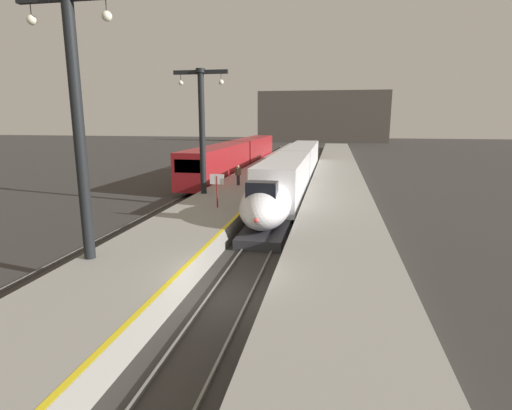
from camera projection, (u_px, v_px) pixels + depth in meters
name	position (u px, v px, depth m)	size (l,w,h in m)	color
ground_plane	(230.00, 298.00, 15.15)	(260.00, 260.00, 0.00)	#33302D
platform_left	(253.00, 182.00, 39.55)	(4.80, 110.00, 1.05)	gray
platform_right	(337.00, 184.00, 38.05)	(4.80, 110.00, 1.05)	gray
platform_left_safety_stripe	(276.00, 177.00, 39.01)	(0.20, 107.80, 0.01)	yellow
rail_main_left	(290.00, 183.00, 41.67)	(0.08, 110.00, 0.12)	slate
rail_main_right	(304.00, 183.00, 41.40)	(0.08, 110.00, 0.12)	slate
rail_secondary_left	(214.00, 181.00, 43.17)	(0.08, 110.00, 0.12)	slate
rail_secondary_right	(228.00, 181.00, 42.89)	(0.08, 110.00, 0.12)	slate
highspeed_train_main	(293.00, 170.00, 37.31)	(2.92, 37.53, 3.60)	silver
regional_train_adjacent	(239.00, 155.00, 50.56)	(2.85, 36.60, 3.80)	maroon
station_column_near	(77.00, 107.00, 15.12)	(4.00, 0.68, 9.99)	black
station_column_mid	(202.00, 120.00, 29.34)	(4.00, 0.68, 8.99)	black
passenger_near_edge	(238.00, 173.00, 34.04)	(0.42, 0.44, 1.69)	#23232D
rolling_suitcase	(255.00, 183.00, 33.49)	(0.40, 0.22, 0.98)	maroon
departure_info_board	(217.00, 184.00, 25.33)	(0.90, 0.10, 2.12)	maroon
terminus_back_wall	(322.00, 117.00, 111.60)	(36.00, 2.00, 14.00)	#4C4742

